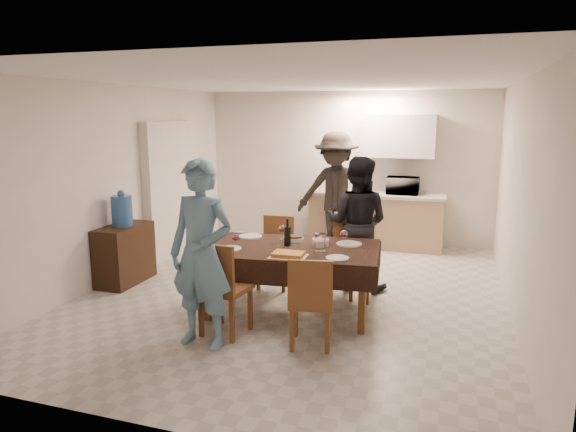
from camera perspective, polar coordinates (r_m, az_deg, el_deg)
name	(u,v)px	position (r m, az deg, el deg)	size (l,w,h in m)	color
floor	(295,293)	(6.51, 0.82, -8.56)	(5.00, 6.00, 0.02)	#B4B4AF
ceiling	(296,80)	(6.14, 0.89, 14.92)	(5.00, 6.00, 0.02)	white
wall_back	(346,167)	(9.08, 6.45, 5.46)	(5.00, 0.02, 2.60)	beige
wall_front	(162,254)	(3.50, -13.81, -4.16)	(5.00, 0.02, 2.60)	beige
wall_left	(119,182)	(7.32, -18.24, 3.57)	(0.02, 6.00, 2.60)	beige
wall_right	(521,201)	(5.97, 24.47, 1.48)	(0.02, 6.00, 2.60)	beige
stub_partition	(171,189)	(8.30, -12.83, 2.97)	(0.15, 1.40, 2.10)	silver
kitchen_base_cabinet	(376,221)	(8.80, 9.74, -0.55)	(2.20, 0.60, 0.86)	tan
kitchen_worktop	(377,194)	(8.72, 9.84, 2.37)	(2.24, 0.64, 0.05)	#BABAB4
upper_cabinet	(398,136)	(8.73, 12.16, 8.67)	(1.20, 0.34, 0.70)	silver
dining_table	(290,250)	(5.71, 0.26, -3.80)	(2.06, 1.34, 0.76)	black
chair_near_left	(221,280)	(5.15, -7.43, -7.01)	(0.50, 0.50, 0.53)	brown
chair_near_right	(309,293)	(4.87, 2.34, -8.59)	(0.48, 0.49, 0.49)	brown
chair_far_left	(272,247)	(6.50, -1.74, -3.47)	(0.43, 0.43, 0.49)	brown
chair_far_right	(342,249)	(6.25, 6.05, -3.70)	(0.53, 0.53, 0.53)	brown
console	(125,254)	(7.14, -17.69, -4.07)	(0.42, 0.83, 0.77)	black
water_jug	(122,211)	(7.01, -17.97, 0.55)	(0.27, 0.27, 0.40)	#3464A9
wine_bottle	(287,232)	(5.73, -0.06, -1.82)	(0.08, 0.08, 0.31)	black
water_pitcher	(320,242)	(5.54, 3.56, -2.92)	(0.12, 0.12, 0.19)	white
savoury_tart	(288,254)	(5.32, 0.05, -4.30)	(0.37, 0.28, 0.05)	#C9893B
salad_bowl	(321,242)	(5.78, 3.64, -2.90)	(0.19, 0.19, 0.07)	silver
mushroom_dish	(294,239)	(5.97, 0.62, -2.59)	(0.22, 0.22, 0.04)	silver
wine_glass_a	(236,241)	(5.64, -5.85, -2.77)	(0.08, 0.08, 0.17)	white
wine_glass_b	(344,238)	(5.78, 6.23, -2.40)	(0.08, 0.08, 0.18)	white
wine_glass_c	(282,232)	(6.02, -0.68, -1.81)	(0.08, 0.08, 0.18)	white
plate_near_left	(230,249)	(5.64, -6.50, -3.63)	(0.26, 0.26, 0.01)	silver
plate_near_right	(337,258)	(5.27, 5.51, -4.68)	(0.24, 0.24, 0.01)	silver
plate_far_left	(250,236)	(6.17, -4.21, -2.27)	(0.28, 0.28, 0.02)	silver
plate_far_right	(349,244)	(5.84, 6.79, -3.11)	(0.29, 0.29, 0.02)	silver
microwave	(403,186)	(8.65, 12.64, 3.31)	(0.51, 0.35, 0.28)	silver
person_near	(201,254)	(4.93, -9.61, -4.19)	(0.66, 0.44, 1.82)	#5D8AA9
person_far	(357,223)	(6.55, 7.66, -0.82)	(0.83, 0.64, 1.70)	black
person_kitchen	(336,192)	(8.38, 5.30, 2.70)	(1.25, 0.72, 1.93)	black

